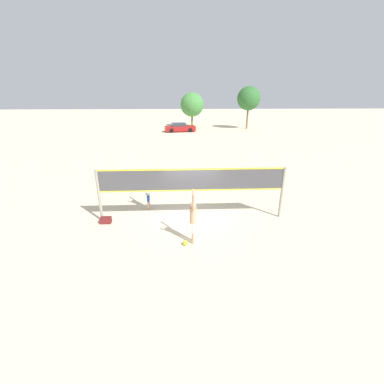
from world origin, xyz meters
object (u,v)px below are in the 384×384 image
volleyball_net (192,184)px  parked_car_near (180,128)px  volleyball (185,243)px  tree_left_cluster (192,105)px  tree_right_cluster (249,98)px  player_blocker (148,190)px  gear_bag (106,220)px  player_spiker (193,217)px

volleyball_net → parked_car_near: volleyball_net is taller
volleyball_net → volleyball: (-0.37, -2.33, -1.65)m
tree_left_cluster → tree_right_cluster: 10.10m
player_blocker → gear_bag: (-1.82, -1.51, -0.90)m
player_spiker → player_blocker: bearing=32.4°
player_spiker → player_blocker: player_spiker is taller
volleyball → player_blocker: bearing=117.1°
parked_car_near → tree_left_cluster: 8.01m
player_blocker → tree_right_cluster: tree_right_cluster is taller
parked_car_near → tree_right_cluster: tree_right_cluster is taller
volleyball_net → parked_car_near: (-0.45, 30.94, -1.13)m
player_blocker → volleyball: (1.83, -3.57, -0.94)m
player_spiker → volleyball: bearing=122.7°
volleyball_net → player_blocker: bearing=150.5°
player_spiker → tree_right_cluster: tree_right_cluster is taller
volleyball → tree_left_cluster: tree_left_cluster is taller
player_spiker → tree_right_cluster: size_ratio=0.32×
gear_bag → volleyball_net: bearing=3.7°
player_blocker → volleyball: size_ratio=9.45×
player_spiker → tree_left_cluster: (1.93, 40.01, 2.73)m
volleyball → gear_bag: bearing=150.4°
parked_car_near → tree_right_cluster: 12.91m
player_spiker → tree_right_cluster: bearing=-17.2°
gear_bag → tree_left_cluster: bearing=81.2°
player_spiker → gear_bag: (-3.96, 1.87, -1.01)m
volleyball_net → volleyball: bearing=-99.1°
parked_car_near → tree_right_cluster: bearing=7.1°
player_blocker → parked_car_near: player_blocker is taller
volleyball → parked_car_near: (-0.08, 33.27, 0.52)m
tree_left_cluster → tree_right_cluster: (9.38, -3.60, 1.10)m
volleyball_net → player_spiker: bearing=-91.6°
volleyball_net → tree_left_cluster: (1.87, 37.88, 2.12)m
player_spiker → tree_left_cluster: tree_left_cluster is taller
player_blocker → tree_left_cluster: 36.97m
player_blocker → tree_right_cluster: bearing=157.9°
gear_bag → tree_right_cluster: size_ratio=0.07×
gear_bag → volleyball: bearing=-29.6°
player_blocker → tree_right_cluster: (13.44, 33.03, 3.93)m
volleyball → tree_right_cluster: tree_right_cluster is taller
player_blocker → tree_right_cluster: size_ratio=0.29×
tree_right_cluster → volleyball: bearing=-107.6°
player_blocker → volleyball_net: bearing=60.5°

